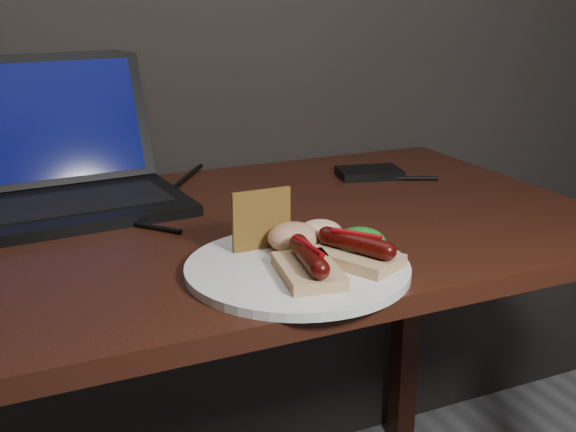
% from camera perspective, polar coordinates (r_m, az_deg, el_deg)
% --- Properties ---
extents(desk, '(1.40, 0.70, 0.75)m').
position_cam_1_polar(desk, '(1.15, -8.96, -5.45)').
color(desk, '#38180E').
rests_on(desk, ground).
extents(laptop, '(0.42, 0.35, 0.25)m').
position_cam_1_polar(laptop, '(1.29, -18.04, 3.18)').
color(laptop, black).
rests_on(laptop, desk).
extents(hard_drive, '(0.14, 0.11, 0.02)m').
position_cam_1_polar(hard_drive, '(1.43, 6.45, 3.42)').
color(hard_drive, black).
rests_on(hard_drive, desk).
extents(desk_cables, '(1.04, 0.41, 0.01)m').
position_cam_1_polar(desk_cables, '(1.26, -11.36, 0.95)').
color(desk_cables, black).
rests_on(desk_cables, desk).
extents(plate, '(0.36, 0.36, 0.01)m').
position_cam_1_polar(plate, '(0.95, 0.75, -4.16)').
color(plate, silver).
rests_on(plate, desk).
extents(bread_sausage_center, '(0.09, 0.13, 0.04)m').
position_cam_1_polar(bread_sausage_center, '(0.91, 1.64, -3.84)').
color(bread_sausage_center, '#DABA80').
rests_on(bread_sausage_center, plate).
extents(bread_sausage_right, '(0.11, 0.13, 0.04)m').
position_cam_1_polar(bread_sausage_right, '(0.95, 5.38, -2.79)').
color(bread_sausage_right, '#DABA80').
rests_on(bread_sausage_right, plate).
extents(crispbread, '(0.09, 0.01, 0.08)m').
position_cam_1_polar(crispbread, '(0.99, -2.11, -0.28)').
color(crispbread, olive).
rests_on(crispbread, plate).
extents(salad_greens, '(0.07, 0.07, 0.04)m').
position_cam_1_polar(salad_greens, '(0.98, 5.74, -2.09)').
color(salad_greens, '#125C17').
rests_on(salad_greens, plate).
extents(salsa_mound, '(0.07, 0.07, 0.04)m').
position_cam_1_polar(salsa_mound, '(0.99, 0.43, -1.69)').
color(salsa_mound, maroon).
rests_on(salsa_mound, plate).
extents(coleslaw_mound, '(0.06, 0.06, 0.04)m').
position_cam_1_polar(coleslaw_mound, '(1.02, 2.57, -1.33)').
color(coleslaw_mound, beige).
rests_on(coleslaw_mound, plate).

